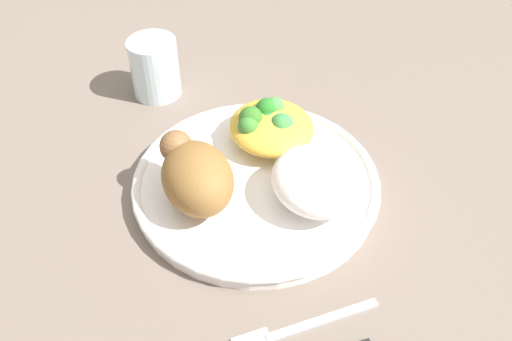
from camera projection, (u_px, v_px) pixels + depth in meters
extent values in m
plane|color=#706157|center=(256.00, 190.00, 0.63)|extent=(2.00, 2.00, 0.00)
cylinder|color=white|center=(256.00, 185.00, 0.63)|extent=(0.27, 0.27, 0.01)
torus|color=white|center=(256.00, 180.00, 0.62)|extent=(0.27, 0.27, 0.01)
ellipsoid|color=brown|center=(197.00, 178.00, 0.57)|extent=(0.10, 0.07, 0.06)
sphere|color=brown|center=(176.00, 146.00, 0.59)|extent=(0.04, 0.04, 0.04)
ellipsoid|color=white|center=(316.00, 181.00, 0.58)|extent=(0.10, 0.09, 0.05)
ellipsoid|color=gold|center=(271.00, 127.00, 0.66)|extent=(0.10, 0.10, 0.03)
sphere|color=#357125|center=(251.00, 118.00, 0.64)|extent=(0.03, 0.03, 0.03)
sphere|color=#3B7B2F|center=(248.00, 126.00, 0.64)|extent=(0.02, 0.02, 0.02)
sphere|color=#277524|center=(267.00, 110.00, 0.66)|extent=(0.03, 0.03, 0.03)
sphere|color=#3C8547|center=(282.00, 125.00, 0.64)|extent=(0.03, 0.03, 0.03)
sphere|color=#276C2B|center=(267.00, 119.00, 0.66)|extent=(0.02, 0.02, 0.02)
sphere|color=#4A9442|center=(275.00, 107.00, 0.66)|extent=(0.02, 0.02, 0.02)
sphere|color=#3F8B3F|center=(281.00, 125.00, 0.64)|extent=(0.02, 0.02, 0.02)
cube|color=silver|center=(325.00, 318.00, 0.51)|extent=(0.01, 0.11, 0.01)
cylinder|color=silver|center=(155.00, 68.00, 0.74)|extent=(0.06, 0.06, 0.08)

